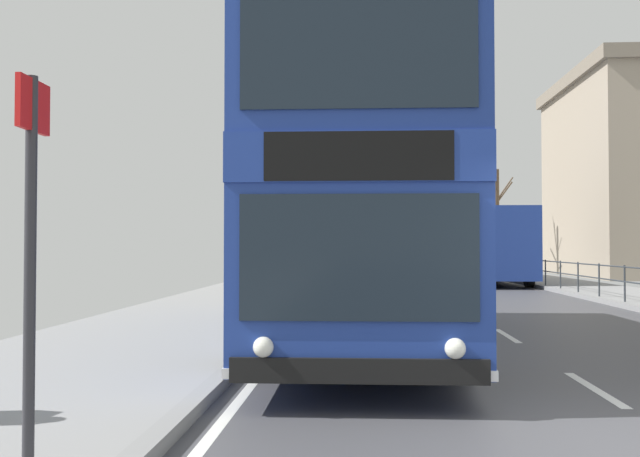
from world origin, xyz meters
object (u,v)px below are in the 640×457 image
at_px(bus_stop_sign_near, 31,225).
at_px(background_bus_far_lane, 483,244).
at_px(double_decker_bus_main, 358,202).
at_px(bare_tree_far_01, 496,218).

bearing_deg(bus_stop_sign_near, background_bus_far_lane, 74.16).
height_order(double_decker_bus_main, bus_stop_sign_near, double_decker_bus_main).
relative_size(bus_stop_sign_near, bare_tree_far_01, 0.43).
bearing_deg(double_decker_bus_main, bare_tree_far_01, 75.09).
xyz_separation_m(bus_stop_sign_near, bare_tree_far_01, (10.25, 37.22, 1.56)).
height_order(double_decker_bus_main, bare_tree_far_01, bare_tree_far_01).
xyz_separation_m(double_decker_bus_main, bare_tree_far_01, (8.04, 30.19, 0.96)).
bearing_deg(background_bus_far_lane, bus_stop_sign_near, -105.84).
height_order(background_bus_far_lane, bare_tree_far_01, bare_tree_far_01).
height_order(bus_stop_sign_near, bare_tree_far_01, bare_tree_far_01).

